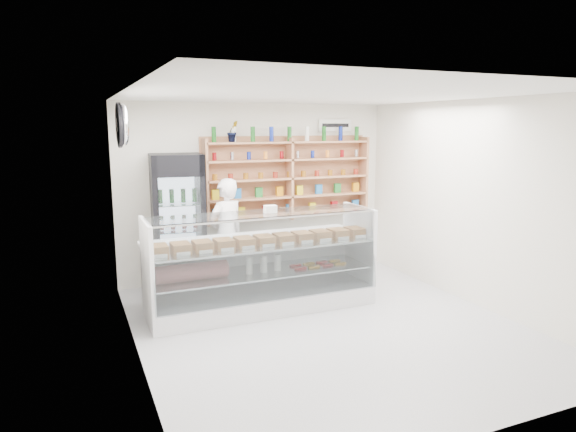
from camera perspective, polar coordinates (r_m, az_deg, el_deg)
name	(u,v)px	position (r m, az deg, el deg)	size (l,w,h in m)	color
room	(329,215)	(6.12, 4.59, 0.15)	(5.00, 5.00, 5.00)	#B9B8BE
display_counter	(262,282)	(6.97, -2.91, -7.39)	(3.04, 0.91, 1.32)	white
shop_worker	(226,234)	(7.74, -6.88, -2.02)	(0.61, 0.40, 1.68)	white
drinks_cooler	(178,223)	(7.73, -12.10, -0.79)	(0.80, 0.78, 2.04)	black
wall_shelving	(289,178)	(8.40, 0.16, 4.20)	(2.84, 0.28, 1.33)	#A8704F
potted_plant	(233,131)	(8.02, -6.16, 9.34)	(0.18, 0.14, 0.33)	#1E6626
security_mirror	(123,125)	(6.56, -17.82, 9.59)	(0.15, 0.50, 0.50)	silver
wall_sign	(335,125)	(8.86, 5.25, 10.01)	(0.62, 0.03, 0.20)	white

